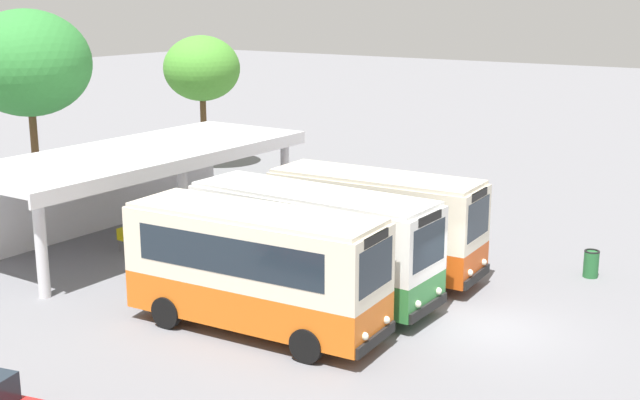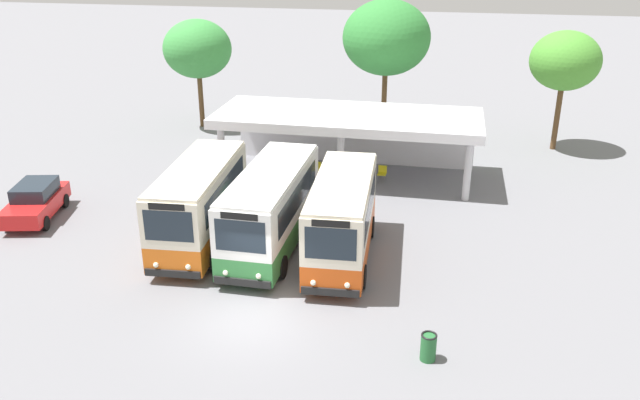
{
  "view_description": "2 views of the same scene",
  "coord_description": "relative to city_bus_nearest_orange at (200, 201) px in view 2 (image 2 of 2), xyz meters",
  "views": [
    {
      "loc": [
        -20.32,
        -8.17,
        8.86
      ],
      "look_at": [
        1.91,
        6.81,
        2.3
      ],
      "focal_mm": 46.91,
      "sensor_mm": 36.0,
      "label": 1
    },
    {
      "loc": [
        5.91,
        -17.72,
        12.09
      ],
      "look_at": [
        0.81,
        7.62,
        1.28
      ],
      "focal_mm": 36.39,
      "sensor_mm": 36.0,
      "label": 2
    }
  ],
  "objects": [
    {
      "name": "ground_plane",
      "position": [
        3.69,
        -5.13,
        -1.86
      ],
      "size": [
        180.0,
        180.0,
        0.0
      ],
      "primitive_type": "plane",
      "color": "slate"
    },
    {
      "name": "waiting_chair_fifth_seat",
      "position": [
        5.87,
        8.41,
        -1.34
      ],
      "size": [
        0.46,
        0.46,
        0.86
      ],
      "color": "slate",
      "rests_on": "ground"
    },
    {
      "name": "terminal_canopy",
      "position": [
        4.64,
        9.67,
        0.76
      ],
      "size": [
        13.59,
        5.29,
        3.4
      ],
      "color": "silver",
      "rests_on": "ground"
    },
    {
      "name": "waiting_chair_second_from_end",
      "position": [
        3.82,
        8.43,
        -1.34
      ],
      "size": [
        0.46,
        0.46,
        0.86
      ],
      "color": "slate",
      "rests_on": "ground"
    },
    {
      "name": "roadside_tree_behind_canopy",
      "position": [
        5.73,
        16.47,
        4.26
      ],
      "size": [
        5.24,
        5.24,
        8.37
      ],
      "color": "brown",
      "rests_on": "ground"
    },
    {
      "name": "waiting_chair_far_end_seat",
      "position": [
        6.56,
        8.52,
        -1.34
      ],
      "size": [
        0.46,
        0.46,
        0.86
      ],
      "color": "slate",
      "rests_on": "ground"
    },
    {
      "name": "roadside_tree_east_of_canopy",
      "position": [
        15.94,
        16.01,
        3.35
      ],
      "size": [
        3.94,
        3.94,
        6.91
      ],
      "color": "brown",
      "rests_on": "ground"
    },
    {
      "name": "city_bus_middle_cream",
      "position": [
        5.92,
        -0.25,
        -0.03
      ],
      "size": [
        2.55,
        7.16,
        3.33
      ],
      "color": "black",
      "rests_on": "ground"
    },
    {
      "name": "waiting_chair_fourth_seat",
      "position": [
        5.19,
        8.54,
        -1.34
      ],
      "size": [
        0.46,
        0.46,
        0.86
      ],
      "color": "slate",
      "rests_on": "ground"
    },
    {
      "name": "litter_bin_apron",
      "position": [
        9.59,
        -6.2,
        -1.41
      ],
      "size": [
        0.49,
        0.49,
        0.9
      ],
      "color": "#266633",
      "rests_on": "ground"
    },
    {
      "name": "roadside_tree_west_of_canopy",
      "position": [
        -6.26,
        16.44,
        3.21
      ],
      "size": [
        4.34,
        4.34,
        6.93
      ],
      "color": "brown",
      "rests_on": "ground"
    },
    {
      "name": "waiting_chair_middle_seat",
      "position": [
        4.5,
        8.56,
        -1.34
      ],
      "size": [
        0.46,
        0.46,
        0.86
      ],
      "color": "slate",
      "rests_on": "ground"
    },
    {
      "name": "parked_car_flank",
      "position": [
        -8.23,
        0.92,
        -1.04
      ],
      "size": [
        2.63,
        4.38,
        1.62
      ],
      "color": "black",
      "rests_on": "ground"
    },
    {
      "name": "city_bus_second_in_row",
      "position": [
        2.96,
        0.18,
        -0.04
      ],
      "size": [
        2.39,
        7.87,
        3.3
      ],
      "color": "black",
      "rests_on": "ground"
    },
    {
      "name": "city_bus_nearest_orange",
      "position": [
        0.0,
        0.0,
        0.0
      ],
      "size": [
        2.7,
        7.42,
        3.38
      ],
      "color": "black",
      "rests_on": "ground"
    },
    {
      "name": "waiting_chair_end_by_column",
      "position": [
        3.13,
        8.43,
        -1.34
      ],
      "size": [
        0.46,
        0.46,
        0.86
      ],
      "color": "slate",
      "rests_on": "ground"
    }
  ]
}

